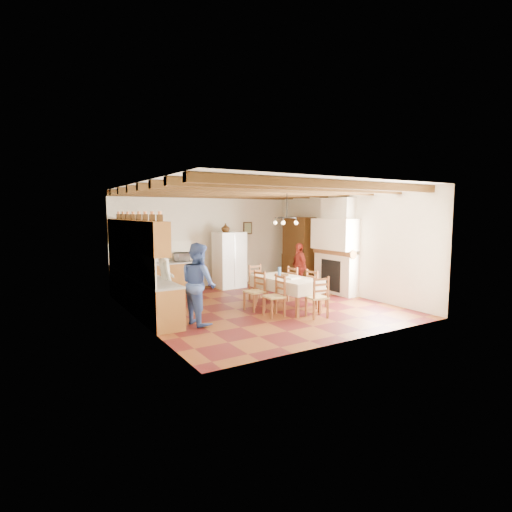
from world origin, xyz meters
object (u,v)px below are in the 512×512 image
(chair_right_near, at_px, (317,288))
(dining_table, at_px, (286,281))
(hutch, at_px, (298,251))
(microwave, at_px, (182,257))
(chair_left_far, at_px, (254,291))
(chair_end_far, at_px, (259,283))
(person_woman_blue, at_px, (198,283))
(chair_left_near, at_px, (274,296))
(chair_end_near, at_px, (317,297))
(refrigerator, at_px, (229,260))
(chair_right_far, at_px, (297,284))
(person_woman_red, at_px, (299,266))
(person_man, at_px, (165,281))

(chair_right_near, bearing_deg, dining_table, 65.30)
(hutch, distance_m, microwave, 3.81)
(dining_table, height_order, chair_left_far, chair_left_far)
(chair_left_far, distance_m, chair_end_far, 1.16)
(chair_left_far, height_order, person_woman_blue, person_woman_blue)
(chair_left_near, relative_size, chair_end_near, 1.00)
(refrigerator, xyz_separation_m, dining_table, (-0.12, -3.26, -0.19))
(dining_table, bearing_deg, chair_right_far, 33.48)
(chair_right_near, relative_size, microwave, 2.01)
(chair_left_near, height_order, chair_end_far, same)
(chair_right_near, xyz_separation_m, chair_right_far, (-0.06, 0.72, 0.00))
(dining_table, relative_size, chair_left_far, 1.94)
(chair_right_far, bearing_deg, chair_left_far, 94.47)
(chair_end_far, height_order, microwave, microwave)
(person_woman_red, bearing_deg, chair_left_far, -47.36)
(refrigerator, relative_size, person_woman_blue, 1.01)
(hutch, height_order, chair_right_near, hutch)
(refrigerator, xyz_separation_m, chair_right_near, (0.64, -3.52, -0.40))
(refrigerator, bearing_deg, dining_table, -94.21)
(person_man, bearing_deg, chair_end_far, -75.17)
(dining_table, xyz_separation_m, microwave, (-1.36, 3.54, 0.34))
(chair_left_far, height_order, person_woman_red, person_woman_red)
(chair_end_near, bearing_deg, person_woman_red, -111.92)
(person_woman_blue, bearing_deg, person_woman_red, -71.37)
(chair_end_far, xyz_separation_m, microwave, (-1.29, 2.36, 0.55))
(chair_right_near, bearing_deg, hutch, -35.01)
(microwave, bearing_deg, refrigerator, 5.84)
(hutch, relative_size, person_woman_red, 1.53)
(chair_end_near, xyz_separation_m, person_man, (-2.96, 1.70, 0.37))
(chair_left_near, distance_m, person_man, 2.48)
(chair_right_near, height_order, chair_right_far, same)
(dining_table, distance_m, chair_right_near, 0.83)
(hutch, height_order, chair_end_near, hutch)
(person_woman_blue, bearing_deg, chair_right_near, -98.30)
(refrigerator, height_order, hutch, hutch)
(chair_left_near, relative_size, chair_right_far, 1.00)
(chair_left_near, relative_size, person_woman_blue, 0.55)
(chair_right_far, height_order, chair_end_near, same)
(hutch, relative_size, chair_right_near, 2.32)
(chair_left_near, distance_m, chair_end_near, 0.98)
(chair_left_near, relative_size, chair_right_near, 1.00)
(person_man, relative_size, person_woman_red, 1.18)
(hutch, bearing_deg, chair_right_near, -120.33)
(refrigerator, relative_size, hutch, 0.79)
(dining_table, bearing_deg, person_woman_blue, -176.74)
(chair_left_near, xyz_separation_m, microwave, (-0.68, 4.01, 0.55))
(chair_left_near, bearing_deg, person_woman_red, 134.75)
(chair_left_near, bearing_deg, chair_left_far, -170.69)
(chair_end_near, distance_m, microwave, 4.85)
(chair_right_far, height_order, person_man, person_man)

